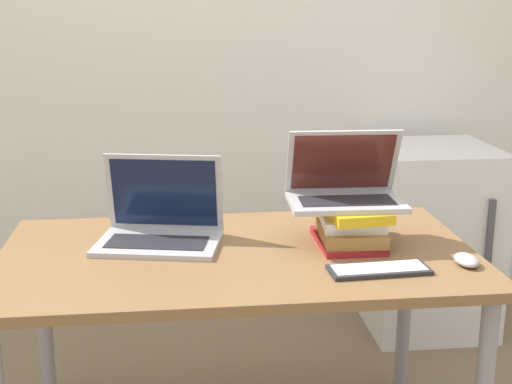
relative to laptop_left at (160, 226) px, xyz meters
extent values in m
cube|color=silver|center=(0.23, 1.17, 0.59)|extent=(8.00, 0.05, 2.70)
cube|color=brown|center=(0.23, -0.11, -0.07)|extent=(1.41, 0.80, 0.03)
cylinder|color=gray|center=(-0.41, 0.23, -0.42)|extent=(0.05, 0.05, 0.67)
cylinder|color=gray|center=(0.87, 0.23, -0.42)|extent=(0.05, 0.05, 0.67)
cube|color=#B2B2B7|center=(-0.01, -0.03, -0.04)|extent=(0.41, 0.32, 0.02)
cube|color=#232328|center=(-0.01, -0.05, -0.04)|extent=(0.32, 0.19, 0.00)
cube|color=#B2B2B7|center=(0.01, 0.07, 0.09)|extent=(0.37, 0.12, 0.25)
cube|color=#0F1938|center=(0.01, 0.06, 0.09)|extent=(0.33, 0.11, 0.22)
cube|color=maroon|center=(0.57, -0.08, -0.04)|extent=(0.19, 0.26, 0.02)
cube|color=olive|center=(0.58, -0.08, -0.01)|extent=(0.20, 0.28, 0.04)
cube|color=white|center=(0.58, -0.08, 0.02)|extent=(0.20, 0.23, 0.03)
cube|color=gold|center=(0.58, -0.08, 0.05)|extent=(0.20, 0.27, 0.03)
cube|color=#B2B2B7|center=(0.56, -0.08, 0.08)|extent=(0.35, 0.24, 0.02)
cube|color=#232328|center=(0.56, -0.09, 0.09)|extent=(0.29, 0.13, 0.00)
cube|color=#B2B2B7|center=(0.56, -0.01, 0.19)|extent=(0.35, 0.11, 0.21)
cube|color=#4C1E19|center=(0.56, -0.01, 0.19)|extent=(0.31, 0.10, 0.18)
cube|color=#28282D|center=(0.60, -0.32, -0.05)|extent=(0.28, 0.12, 0.01)
cube|color=silver|center=(0.60, -0.32, -0.04)|extent=(0.26, 0.10, 0.00)
ellipsoid|color=#B2B2B7|center=(0.86, -0.30, -0.04)|extent=(0.06, 0.10, 0.03)
cube|color=white|center=(1.15, 0.79, -0.35)|extent=(0.53, 0.52, 0.82)
cube|color=#4C4C51|center=(1.31, 0.51, -0.31)|extent=(0.02, 0.02, 0.41)
camera|label=1|loc=(0.05, -2.10, 0.67)|focal=50.00mm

